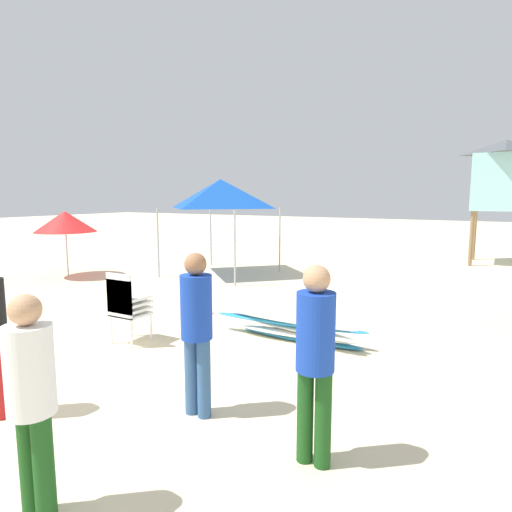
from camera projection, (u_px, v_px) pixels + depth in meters
ground at (54, 382)px, 5.32m from camera, size 80.00×80.00×0.00m
stacked_plastic_chairs at (126, 302)px, 6.61m from camera, size 0.48×0.48×1.11m
surfboard_pile at (294, 328)px, 6.81m from camera, size 2.56×0.69×0.40m
lifeguard_near_left at (31, 394)px, 2.96m from camera, size 0.32×0.32×1.61m
lifeguard_near_right at (315, 352)px, 3.58m from camera, size 0.32×0.32×1.71m
lifeguard_far_right at (197, 324)px, 4.40m from camera, size 0.32×0.32×1.70m
popup_canopy at (221, 194)px, 12.33m from camera, size 2.55×2.55×2.72m
lifeguard_tower at (504, 175)px, 14.04m from camera, size 1.98×1.98×4.02m
beach_umbrella_mid at (65, 222)px, 12.04m from camera, size 1.66×1.66×1.84m
traffic_cone_near at (198, 300)px, 8.33m from camera, size 0.39×0.39×0.56m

